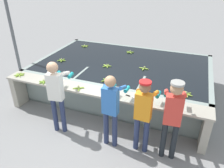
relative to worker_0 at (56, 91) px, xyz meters
The scene contains 19 objects.
ground_plane 1.33m from the worker_0, 24.74° to the left, with size 80.00×80.00×0.00m, color gray.
wash_tank 2.56m from the worker_0, 72.87° to the left, with size 5.00×3.19×0.91m.
work_ledge 1.00m from the worker_0, 37.54° to the left, with size 5.00×0.45×0.91m.
worker_0 is the anchor object (origin of this frame).
worker_1 1.27m from the worker_0, ahead, with size 0.43×0.72×1.65m.
worker_2 1.92m from the worker_0, ahead, with size 0.43×0.72×1.63m.
worker_3 2.46m from the worker_0, ahead, with size 0.45×0.74×1.71m.
banana_bunch_floating_0 2.12m from the worker_0, 119.93° to the left, with size 0.27×0.28×0.08m.
banana_bunch_floating_1 1.98m from the worker_0, 78.68° to the left, with size 0.28×0.27×0.08m.
banana_bunch_floating_2 1.31m from the worker_0, 56.09° to the left, with size 0.27×0.28×0.08m.
banana_bunch_floating_3 2.58m from the worker_0, 56.33° to the left, with size 0.28×0.28×0.08m.
banana_bunch_floating_4 3.35m from the worker_0, 78.38° to the left, with size 0.28×0.27×0.08m.
banana_bunch_floating_5 2.87m from the worker_0, 22.77° to the left, with size 0.28×0.28×0.08m.
banana_bunch_floating_6 3.47m from the worker_0, 107.27° to the left, with size 0.28×0.26×0.08m.
banana_bunch_ledge_0 0.83m from the worker_0, 145.70° to the left, with size 0.28×0.28×0.08m.
banana_bunch_ledge_1 0.57m from the worker_0, 61.23° to the left, with size 0.26×0.26×0.08m.
banana_bunch_ledge_2 1.63m from the worker_0, 159.96° to the left, with size 0.28×0.28×0.08m.
knife_0 1.62m from the worker_0, 20.95° to the left, with size 0.35×0.10×0.02m.
support_post_left 2.89m from the worker_0, 148.38° to the left, with size 0.09×0.09×3.20m.
Camera 1 is at (1.87, -3.72, 3.42)m, focal length 35.00 mm.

